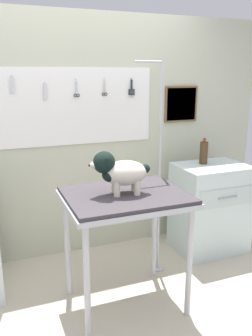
{
  "coord_description": "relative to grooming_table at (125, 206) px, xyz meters",
  "views": [
    {
      "loc": [
        -0.79,
        -2.03,
        1.75
      ],
      "look_at": [
        0.12,
        0.29,
        1.09
      ],
      "focal_mm": 38.14,
      "sensor_mm": 36.0,
      "label": 1
    }
  ],
  "objects": [
    {
      "name": "grooming_arm",
      "position": [
        0.45,
        0.37,
        0.05
      ],
      "size": [
        0.3,
        0.11,
        1.85
      ],
      "color": "#B7B7BC",
      "rests_on": "ground"
    },
    {
      "name": "grooming_table",
      "position": [
        0.0,
        0.0,
        0.0
      ],
      "size": [
        0.88,
        0.7,
        0.92
      ],
      "color": "#B7B7BC",
      "rests_on": "ground"
    },
    {
      "name": "cabinet_right",
      "position": [
        1.13,
        0.56,
        -0.37
      ],
      "size": [
        0.68,
        0.54,
        0.88
      ],
      "color": "silver",
      "rests_on": "ground"
    },
    {
      "name": "rear_wall_panel",
      "position": [
        -0.09,
        1.03,
        0.35
      ],
      "size": [
        4.0,
        0.11,
        2.3
      ],
      "color": "#B8BAA0",
      "rests_on": "ground"
    },
    {
      "name": "dog",
      "position": [
        -0.05,
        0.0,
        0.27
      ],
      "size": [
        0.44,
        0.25,
        0.32
      ],
      "color": "beige",
      "rests_on": "grooming_table"
    },
    {
      "name": "soda_bottle",
      "position": [
        1.08,
        0.64,
        0.19
      ],
      "size": [
        0.08,
        0.08,
        0.26
      ],
      "color": "#402B17",
      "rests_on": "cabinet_right"
    },
    {
      "name": "ground",
      "position": [
        -0.1,
        -0.25,
        -0.84
      ],
      "size": [
        4.4,
        4.0,
        0.04
      ],
      "primitive_type": "cube",
      "color": "#BDB29B"
    }
  ]
}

